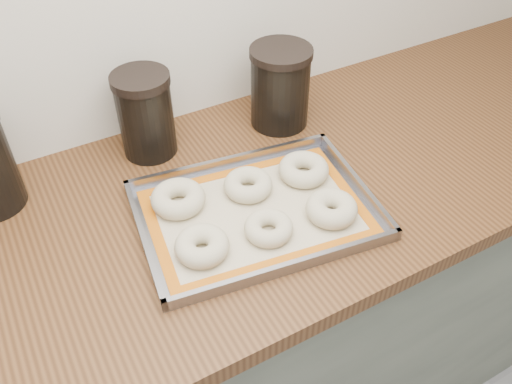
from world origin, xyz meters
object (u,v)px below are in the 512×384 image
bagel_front_left (202,246)px  bagel_back_left (178,199)px  canister_mid (146,114)px  canister_right (280,87)px  bagel_front_mid (269,228)px  baking_tray (256,212)px  bagel_front_right (332,209)px  bagel_back_mid (248,185)px  bagel_back_right (304,169)px

bagel_front_left → bagel_back_left: size_ratio=0.93×
canister_mid → bagel_front_left: bearing=-95.1°
bagel_front_left → bagel_back_left: 0.14m
canister_right → bagel_front_mid: bearing=-123.9°
baking_tray → canister_mid: canister_mid is taller
bagel_front_right → bagel_back_mid: bearing=127.0°
baking_tray → canister_right: 0.34m
bagel_front_right → baking_tray: bearing=147.2°
bagel_back_left → canister_mid: (0.02, 0.21, 0.07)m
canister_mid → canister_right: same height
bagel_front_right → bagel_back_left: 0.30m
bagel_back_left → canister_mid: 0.22m
bagel_back_right → canister_mid: canister_mid is taller
bagel_front_mid → canister_mid: 0.38m
bagel_back_mid → canister_right: (0.19, 0.19, 0.07)m
bagel_front_left → bagel_front_mid: (0.13, -0.02, -0.00)m
bagel_front_left → bagel_front_right: bagel_front_right is taller
bagel_front_mid → canister_mid: bearing=105.3°
bagel_front_left → baking_tray: bearing=18.1°
canister_mid → bagel_back_right: bearing=-45.2°
bagel_back_mid → bagel_back_right: (0.13, -0.01, 0.00)m
canister_right → bagel_back_right: bearing=-107.0°
bagel_front_right → bagel_back_left: bearing=145.3°
baking_tray → bagel_back_right: bearing=18.7°
bagel_front_mid → bagel_back_mid: bearing=79.1°
bagel_front_left → canister_mid: size_ratio=0.52×
baking_tray → canister_mid: 0.33m
bagel_back_left → canister_right: bearing=26.0°
bagel_front_right → bagel_back_right: size_ratio=0.95×
baking_tray → bagel_back_mid: 0.07m
bagel_front_left → canister_mid: bearing=84.9°
bagel_back_right → bagel_front_mid: bearing=-143.5°
bagel_back_mid → canister_right: bearing=45.4°
bagel_back_left → canister_mid: bearing=84.7°
bagel_front_mid → canister_right: 0.39m
bagel_back_mid → canister_mid: canister_mid is taller
bagel_front_right → bagel_back_mid: bagel_front_right is taller
baking_tray → bagel_front_mid: size_ratio=5.38×
bagel_front_left → canister_right: canister_right is taller
baking_tray → bagel_back_left: (-0.13, 0.09, 0.02)m
bagel_front_right → canister_right: canister_right is taller
bagel_back_left → canister_right: canister_right is taller
bagel_back_right → canister_right: canister_right is taller
canister_right → bagel_front_right: bearing=-103.7°
bagel_back_right → bagel_back_mid: bearing=173.2°
bagel_front_right → canister_right: (0.08, 0.34, 0.07)m
bagel_front_right → bagel_front_mid: bearing=172.6°
baking_tray → bagel_front_left: 0.15m
bagel_back_left → bagel_back_mid: bagel_back_left is taller
bagel_front_left → bagel_back_mid: 0.19m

